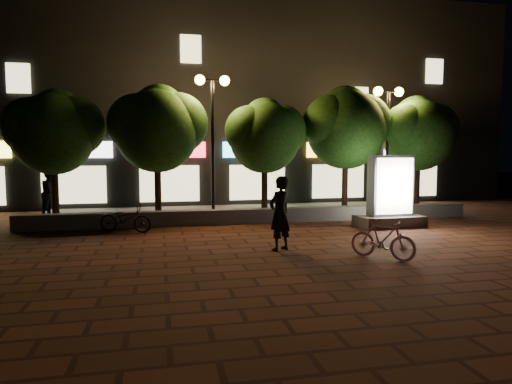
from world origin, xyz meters
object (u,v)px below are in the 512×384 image
object	(u,v)px
tree_mid	(266,133)
scooter_pink	(382,239)
tree_right	(347,125)
street_lamp_left	(213,110)
rider	(280,213)
pedestrian	(51,193)
tree_far_left	(55,129)
tree_left	(158,126)
tree_far_right	(419,131)
ad_kiosk	(390,198)
scooter_parked	(126,218)
street_lamp_right	(388,117)

from	to	relation	value
tree_mid	scooter_pink	bearing A→B (deg)	-81.91
tree_right	street_lamp_left	world-z (taller)	street_lamp_left
rider	pedestrian	xyz separation A→B (m)	(-6.85, 6.77, 0.06)
tree_far_left	tree_left	bearing A→B (deg)	0.00
tree_left	tree_far_right	world-z (taller)	tree_left
ad_kiosk	scooter_pink	xyz separation A→B (m)	(-2.46, -4.13, -0.50)
street_lamp_left	pedestrian	xyz separation A→B (m)	(-5.84, 1.12, -3.03)
tree_far_left	scooter_parked	world-z (taller)	tree_far_left
scooter_parked	tree_right	bearing A→B (deg)	-52.82
tree_far_left	ad_kiosk	xyz separation A→B (m)	(11.00, -3.18, -2.33)
tree_left	tree_far_right	xyz separation A→B (m)	(10.50, -0.00, -0.08)
tree_mid	street_lamp_right	xyz separation A→B (m)	(4.95, -0.26, 0.68)
tree_left	rider	xyz separation A→B (m)	(2.96, -5.92, -2.51)
tree_right	tree_far_left	bearing A→B (deg)	-180.00
ad_kiosk	scooter_pink	world-z (taller)	ad_kiosk
tree_far_right	scooter_pink	size ratio (longest dim) A/B	3.07
ad_kiosk	pedestrian	world-z (taller)	ad_kiosk
tree_mid	pedestrian	bearing A→B (deg)	173.83
pedestrian	tree_far_right	bearing A→B (deg)	-76.37
tree_left	scooter_parked	distance (m)	4.02
tree_far_left	scooter_parked	xyz separation A→B (m)	(2.47, -2.46, -2.86)
street_lamp_left	scooter_parked	world-z (taller)	street_lamp_left
street_lamp_right	scooter_pink	bearing A→B (deg)	-119.01
street_lamp_right	ad_kiosk	size ratio (longest dim) A/B	2.09
street_lamp_left	rider	xyz separation A→B (m)	(1.01, -5.66, -3.09)
scooter_parked	pedestrian	world-z (taller)	pedestrian
tree_right	tree_left	bearing A→B (deg)	-180.00
tree_left	tree_right	world-z (taller)	tree_right
tree_mid	street_lamp_right	bearing A→B (deg)	-3.04
tree_mid	ad_kiosk	size ratio (longest dim) A/B	1.89
tree_right	street_lamp_left	size ratio (longest dim) A/B	0.98
street_lamp_left	scooter_pink	xyz separation A→B (m)	(3.09, -7.05, -3.56)
tree_right	scooter_parked	world-z (taller)	tree_right
ad_kiosk	tree_right	bearing A→B (deg)	93.55
street_lamp_right	scooter_parked	xyz separation A→B (m)	(-9.98, -2.20, -3.46)
street_lamp_left	ad_kiosk	world-z (taller)	street_lamp_left
street_lamp_right	rider	distance (m)	8.75
tree_far_left	ad_kiosk	bearing A→B (deg)	-16.14
scooter_pink	scooter_parked	distance (m)	7.77
tree_mid	street_lamp_right	distance (m)	5.00
tree_mid	tree_right	xyz separation A→B (m)	(3.31, 0.00, 0.35)
tree_far_left	tree_mid	size ratio (longest dim) A/B	1.03
tree_mid	rider	size ratio (longest dim) A/B	2.39
tree_left	ad_kiosk	size ratio (longest dim) A/B	2.05
tree_mid	pedestrian	distance (m)	8.24
street_lamp_right	ad_kiosk	xyz separation A→B (m)	(-1.45, -2.92, -2.93)
street_lamp_right	rider	bearing A→B (deg)	-136.64
scooter_pink	ad_kiosk	bearing A→B (deg)	18.03
ad_kiosk	pedestrian	distance (m)	12.09
tree_mid	tree_far_right	xyz separation A→B (m)	(6.50, 0.00, 0.15)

